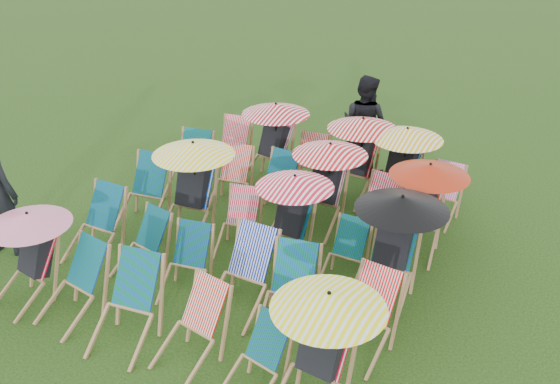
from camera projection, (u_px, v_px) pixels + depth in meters
The scene contains 32 objects.
ground at pixel (259, 257), 9.04m from camera, with size 100.00×100.00×0.00m, color black.
deckchair_0 at pixel (27, 256), 7.87m from camera, with size 1.05×1.12×1.25m.
deckchair_1 at pixel (72, 285), 7.63m from camera, with size 0.74×0.94×0.95m.
deckchair_2 at pixel (125, 306), 7.21m from camera, with size 0.80×1.02×1.01m.
deckchair_3 at pixel (190, 328), 6.94m from camera, with size 0.73×0.92×0.91m.
deckchair_4 at pixel (255, 362), 6.53m from camera, with size 0.67×0.83×0.82m.
deckchair_5 at pixel (318, 350), 6.22m from camera, with size 1.16×1.22×1.38m.
deckchair_6 at pixel (94, 225), 8.89m from camera, with size 0.66×0.91×0.98m.
deckchair_7 at pixel (141, 245), 8.53m from camera, with size 0.69×0.87×0.86m.
deckchair_8 at pixel (185, 264), 8.11m from camera, with size 0.71×0.89×0.87m.
deckchair_9 at pixel (241, 275), 7.76m from camera, with size 0.67×0.94×1.02m.
deckchair_10 at pixel (288, 293), 7.47m from camera, with size 0.80×1.00×0.97m.
deckchair_11 at pixel (365, 317), 7.09m from camera, with size 0.70×0.92×0.94m.
deckchair_12 at pixel (143, 192), 9.75m from camera, with size 0.81×1.02×1.02m.
deckchair_13 at pixel (189, 187), 9.34m from camera, with size 1.23×1.31×1.46m.
deckchair_14 at pixel (238, 223), 9.07m from camera, with size 0.71×0.88×0.86m.
deckchair_15 at pixel (288, 217), 8.70m from camera, with size 1.09×1.14×1.30m.
deckchair_16 at pixel (344, 255), 8.35m from camera, with size 0.55×0.76×0.82m.
deckchair_17 at pixel (392, 245), 7.93m from camera, with size 1.19×1.25×1.41m.
deckchair_18 at pixel (188, 165), 10.67m from camera, with size 0.80×1.02×1.01m.
deckchair_19 at pixel (231, 178), 10.34m from camera, with size 0.73×0.92×0.91m.
deckchair_20 at pixel (272, 187), 9.97m from camera, with size 0.72×0.95×0.97m.
deckchair_21 at pixel (323, 184), 9.53m from camera, with size 1.15×1.20×1.36m.
deckchair_22 at pixel (375, 214), 9.18m from camera, with size 0.74×0.96×0.98m.
deckchair_23 at pixel (421, 207), 8.91m from camera, with size 1.13×1.21×1.35m.
deckchair_24 at pixel (231, 147), 11.46m from camera, with size 0.76×0.96×0.94m.
deckchair_25 at pixel (270, 141), 11.01m from camera, with size 1.19×1.27×1.41m.
deckchair_26 at pixel (309, 164), 10.86m from camera, with size 0.70×0.89×0.89m.
deckchair_27 at pixel (356, 157), 10.41m from camera, with size 1.18×1.23×1.39m.
deckchair_28 at pixel (399, 167), 10.08m from camera, with size 1.16×1.21×1.37m.
deckchair_29 at pixel (441, 195), 9.86m from camera, with size 0.61×0.82×0.86m.
person_rear at pixel (364, 124), 11.29m from camera, with size 0.88×0.69×1.82m, color black.
Camera 1 is at (3.97, -6.50, 4.98)m, focal length 40.00 mm.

